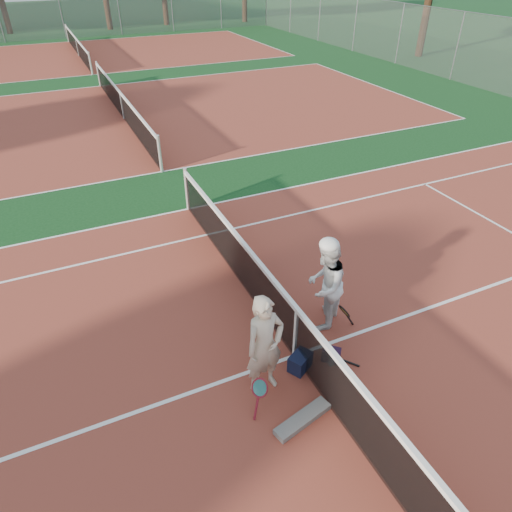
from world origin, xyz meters
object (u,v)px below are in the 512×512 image
Objects in this scene: sports_bag_navy at (300,362)px; sports_bag_purple at (331,355)px; player_b at (325,285)px; racket_spare at (331,356)px; net_main at (296,333)px; racket_red at (260,395)px; water_bottle at (331,358)px; racket_black_held at (343,318)px; player_a at (265,346)px.

sports_bag_purple is at bearing -5.14° from sports_bag_navy.
player_b is 1.14m from racket_spare.
sports_bag_purple is (0.49, -0.31, -0.40)m from net_main.
racket_red is 1.82× the size of water_bottle.
player_b is 6.10× the size of sports_bag_purple.
sports_bag_navy is at bearing 17.13° from racket_black_held.
water_bottle is (0.48, -0.14, 0.01)m from sports_bag_navy.
sports_bag_purple is at bearing -30.45° from racket_red.
sports_bag_purple is at bearing -32.03° from net_main.
racket_spare is (0.53, -0.26, -0.49)m from net_main.
water_bottle reaches higher than sports_bag_purple.
player_a is at bearing -13.04° from player_b.
net_main reaches higher than water_bottle.
net_main is at bearing 5.02° from racket_black_held.
net_main is at bearing 147.97° from sports_bag_purple.
player_b is at bearing 41.56° from sports_bag_navy.
sports_bag_navy is (-0.58, -0.00, 0.13)m from racket_spare.
racket_spare is (-0.51, -0.46, -0.25)m from racket_black_held.
racket_spare is (-0.27, -0.75, -0.82)m from player_b.
net_main reaches higher than racket_spare.
racket_red is 0.91× the size of racket_spare.
player_b reaches higher than racket_red.
sports_bag_navy is at bearing -0.22° from player_b.
water_bottle reaches higher than sports_bag_navy.
racket_spare is (1.46, 0.41, -0.26)m from racket_red.
racket_black_held reaches higher than water_bottle.
racket_spare is at bearing 28.28° from player_b.
player_b is (1.50, 0.82, 0.00)m from player_a.
player_a is 0.95m from sports_bag_navy.
sports_bag_purple reaches higher than racket_spare.
racket_red is (-0.23, -0.34, -0.56)m from player_a.
player_a is 1.39m from sports_bag_purple.
player_b reaches higher than racket_black_held.
sports_bag_purple is 0.91× the size of water_bottle.
racket_spare is at bearing 52.02° from sports_bag_purple.
racket_red is (-0.93, -0.66, -0.24)m from net_main.
player_b is 2.16m from racket_red.
racket_red is 2.15m from racket_black_held.
player_a is 3.13× the size of racket_black_held.
player_a is (-0.69, -0.33, 0.32)m from net_main.
player_b is 1.33m from sports_bag_navy.
sports_bag_navy is (0.65, 0.07, -0.69)m from player_a.
player_a is at bearing -154.63° from net_main.
racket_red reaches higher than racket_black_held.
player_b is 3.15× the size of racket_black_held.
racket_red is at bearing -132.89° from player_a.
sports_bag_purple is at bearing 57.26° from water_bottle.
sports_bag_navy is at bearing 174.86° from sports_bag_purple.
racket_black_held reaches higher than racket_spare.
player_a reaches higher than racket_spare.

